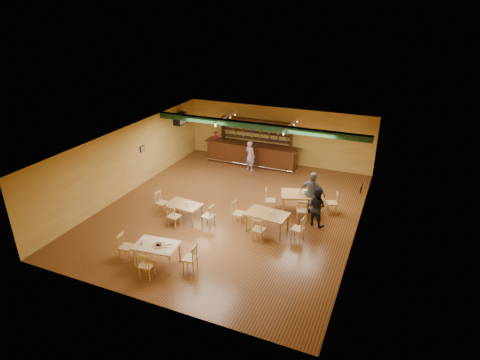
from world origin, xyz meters
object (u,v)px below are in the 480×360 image
at_px(bar_counter, 252,154).
at_px(patron_bar, 250,156).
at_px(patron_right_a, 317,207).
at_px(dining_table_c, 184,212).
at_px(dining_table_d, 267,222).
at_px(dining_table_b, 301,203).
at_px(near_table, 157,254).

height_order(bar_counter, patron_bar, patron_bar).
bearing_deg(patron_right_a, dining_table_c, 34.34).
bearing_deg(dining_table_c, dining_table_d, 13.05).
xyz_separation_m(bar_counter, dining_table_b, (3.80, -4.14, -0.16)).
distance_m(bar_counter, patron_right_a, 6.75).
relative_size(bar_counter, dining_table_d, 3.34).
bearing_deg(near_table, bar_counter, 86.18).
xyz_separation_m(bar_counter, dining_table_d, (3.04, -6.15, -0.18)).
distance_m(bar_counter, dining_table_c, 6.57).
bearing_deg(near_table, patron_bar, 84.86).
xyz_separation_m(bar_counter, near_table, (0.44, -9.49, -0.19)).
relative_size(dining_table_c, dining_table_d, 0.89).
bearing_deg(dining_table_d, patron_bar, 122.97).
bearing_deg(dining_table_c, near_table, -70.47).
bearing_deg(patron_bar, dining_table_b, 157.98).
relative_size(dining_table_b, patron_right_a, 1.06).
height_order(bar_counter, dining_table_c, bar_counter).
height_order(dining_table_c, dining_table_d, dining_table_d).
distance_m(bar_counter, near_table, 9.50).
bearing_deg(dining_table_b, patron_right_a, -62.87).
relative_size(dining_table_d, patron_bar, 0.96).
height_order(dining_table_b, patron_bar, patron_bar).
xyz_separation_m(dining_table_d, patron_right_a, (1.56, 1.21, 0.39)).
relative_size(dining_table_b, dining_table_c, 1.20).
distance_m(dining_table_b, near_table, 6.32).
height_order(dining_table_b, dining_table_d, dining_table_b).
relative_size(bar_counter, near_table, 3.66).
distance_m(bar_counter, dining_table_d, 6.87).
distance_m(dining_table_d, near_table, 4.23).
xyz_separation_m(bar_counter, patron_bar, (0.24, -0.83, 0.23)).
bearing_deg(dining_table_b, bar_counter, 114.67).
relative_size(dining_table_c, patron_right_a, 0.88).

